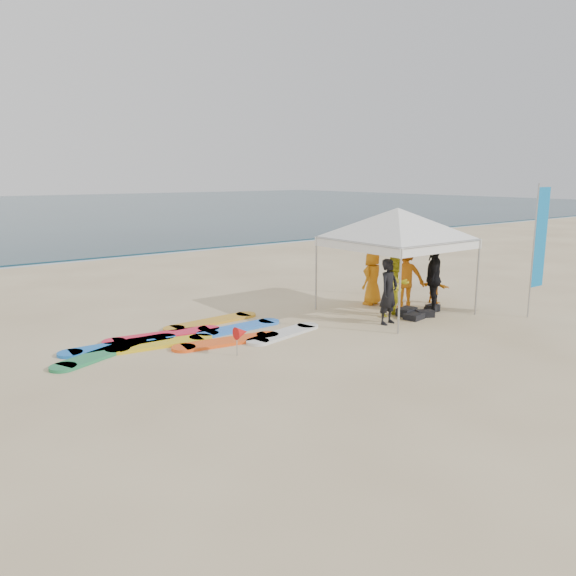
% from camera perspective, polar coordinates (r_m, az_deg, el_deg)
% --- Properties ---
extents(ground, '(120.00, 120.00, 0.00)m').
position_cam_1_polar(ground, '(11.22, 5.34, -8.56)').
color(ground, beige).
rests_on(ground, ground).
extents(shoreline_foam, '(160.00, 1.20, 0.01)m').
position_cam_1_polar(shoreline_foam, '(27.19, -21.47, 2.57)').
color(shoreline_foam, silver).
rests_on(shoreline_foam, ground).
extents(person_black_a, '(0.69, 0.51, 1.71)m').
position_cam_1_polar(person_black_a, '(14.73, 10.19, -0.37)').
color(person_black_a, black).
rests_on(person_black_a, ground).
extents(person_yellow, '(0.90, 0.73, 1.71)m').
position_cam_1_polar(person_yellow, '(15.54, 10.95, 0.22)').
color(person_yellow, gold).
rests_on(person_yellow, ground).
extents(person_orange_a, '(1.40, 1.21, 1.88)m').
position_cam_1_polar(person_orange_a, '(16.56, 11.78, 1.18)').
color(person_orange_a, orange).
rests_on(person_orange_a, ground).
extents(person_black_b, '(1.19, 1.01, 1.92)m').
position_cam_1_polar(person_black_b, '(16.29, 14.55, 0.94)').
color(person_black_b, black).
rests_on(person_black_b, ground).
extents(person_orange_b, '(0.91, 0.72, 1.63)m').
position_cam_1_polar(person_orange_b, '(16.90, 8.57, 1.05)').
color(person_orange_b, orange).
rests_on(person_orange_b, ground).
extents(person_seated, '(0.46, 0.91, 0.94)m').
position_cam_1_polar(person_seated, '(17.54, 14.64, 0.04)').
color(person_seated, orange).
rests_on(person_seated, ground).
extents(canopy_tent, '(4.45, 4.45, 3.36)m').
position_cam_1_polar(canopy_tent, '(15.78, 11.10, 7.97)').
color(canopy_tent, '#A5A5A8').
rests_on(canopy_tent, ground).
extents(feather_flag, '(0.61, 0.04, 3.61)m').
position_cam_1_polar(feather_flag, '(16.57, 24.19, 4.55)').
color(feather_flag, '#A5A5A8').
rests_on(feather_flag, ground).
extents(marker_pennant, '(0.28, 0.28, 0.64)m').
position_cam_1_polar(marker_pennant, '(12.13, -4.76, -4.54)').
color(marker_pennant, '#A5A5A8').
rests_on(marker_pennant, ground).
extents(gear_pile, '(1.58, 0.85, 0.22)m').
position_cam_1_polar(gear_pile, '(15.84, 12.93, -2.46)').
color(gear_pile, black).
rests_on(gear_pile, ground).
extents(surfboard_spread, '(6.05, 2.84, 0.07)m').
position_cam_1_polar(surfboard_spread, '(13.58, -10.04, -4.95)').
color(surfboard_spread, red).
rests_on(surfboard_spread, ground).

